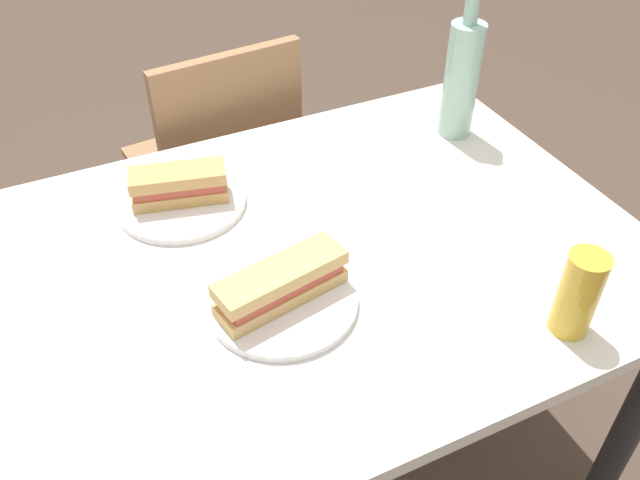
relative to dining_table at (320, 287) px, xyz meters
name	(u,v)px	position (x,y,z in m)	size (l,w,h in m)	color
ground_plane	(320,460)	(0.00, 0.00, -0.62)	(8.00, 8.00, 0.00)	#47382D
dining_table	(320,287)	(0.00, 0.00, 0.00)	(1.19, 0.90, 0.72)	silver
chair_far	(222,167)	(0.01, 0.65, -0.12)	(0.44, 0.44, 0.87)	#936B47
plate_near	(282,301)	(-0.12, -0.10, 0.11)	(0.26, 0.26, 0.01)	white
baguette_sandwich_near	(281,283)	(-0.12, -0.10, 0.15)	(0.24, 0.11, 0.07)	tan
knife_near	(257,280)	(-0.14, -0.05, 0.12)	(0.18, 0.04, 0.01)	silver
plate_far	(182,202)	(-0.19, 0.24, 0.11)	(0.26, 0.26, 0.01)	white
baguette_sandwich_far	(179,185)	(-0.19, 0.24, 0.15)	(0.20, 0.11, 0.07)	tan
knife_far	(174,181)	(-0.19, 0.30, 0.12)	(0.17, 0.09, 0.01)	silver
water_bottle	(461,78)	(0.46, 0.24, 0.24)	(0.08, 0.08, 0.33)	#99C6B7
beer_glass	(578,294)	(0.28, -0.35, 0.18)	(0.07, 0.07, 0.15)	gold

